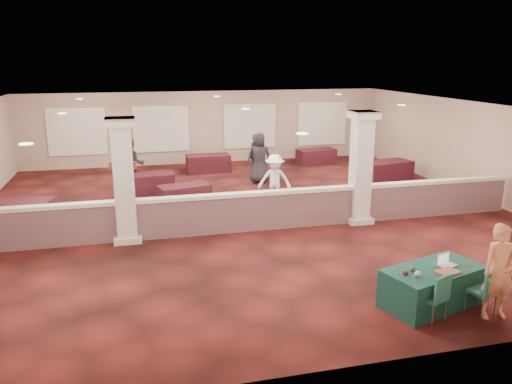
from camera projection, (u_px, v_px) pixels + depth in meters
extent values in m
plane|color=#4F1613|center=(246.00, 214.00, 15.24)|extent=(16.00, 16.00, 0.00)
cube|color=gray|center=(206.00, 127.00, 22.32)|extent=(16.00, 0.04, 3.20)
cube|color=gray|center=(366.00, 270.00, 7.32)|extent=(16.00, 0.04, 3.20)
cube|color=gray|center=(479.00, 151.00, 16.68)|extent=(0.04, 16.00, 3.20)
cube|color=silver|center=(245.00, 108.00, 14.40)|extent=(16.00, 16.00, 0.02)
cube|color=brown|center=(258.00, 213.00, 13.70)|extent=(15.60, 0.20, 1.00)
cube|color=beige|center=(258.00, 193.00, 13.56)|extent=(15.60, 0.28, 0.10)
cube|color=beige|center=(124.00, 181.00, 12.60)|extent=(0.50, 0.50, 3.20)
cube|color=beige|center=(128.00, 238.00, 13.00)|extent=(0.70, 0.70, 0.16)
cube|color=beige|center=(120.00, 122.00, 12.21)|extent=(0.72, 0.72, 0.20)
cube|color=beige|center=(361.00, 168.00, 14.11)|extent=(0.50, 0.50, 3.20)
cube|color=beige|center=(358.00, 219.00, 14.51)|extent=(0.70, 0.70, 0.16)
cube|color=beige|center=(364.00, 115.00, 13.72)|extent=(0.72, 0.72, 0.20)
cylinder|color=brown|center=(111.00, 166.00, 12.43)|extent=(0.12, 0.12, 0.18)
cylinder|color=silver|center=(111.00, 166.00, 12.43)|extent=(0.09, 0.09, 0.10)
cylinder|color=brown|center=(134.00, 165.00, 12.56)|extent=(0.12, 0.12, 0.18)
cylinder|color=silver|center=(134.00, 165.00, 12.56)|extent=(0.09, 0.09, 0.10)
cube|color=#0F3736|center=(433.00, 286.00, 9.56)|extent=(2.15, 1.49, 0.75)
cube|color=#216153|center=(481.00, 291.00, 9.23)|extent=(0.54, 0.54, 0.06)
cube|color=#216153|center=(493.00, 283.00, 9.00)|extent=(0.42, 0.16, 0.42)
cylinder|color=gray|center=(482.00, 309.00, 9.05)|extent=(0.03, 0.03, 0.40)
cylinder|color=gray|center=(495.00, 304.00, 9.22)|extent=(0.03, 0.03, 0.40)
cylinder|color=gray|center=(465.00, 301.00, 9.36)|extent=(0.03, 0.03, 0.40)
cylinder|color=gray|center=(478.00, 296.00, 9.53)|extent=(0.03, 0.03, 0.40)
cube|color=#216153|center=(431.00, 297.00, 8.98)|extent=(0.60, 0.60, 0.06)
cube|color=#216153|center=(443.00, 288.00, 8.75)|extent=(0.43, 0.21, 0.44)
cylinder|color=gray|center=(433.00, 316.00, 8.79)|extent=(0.03, 0.03, 0.42)
cylinder|color=gray|center=(445.00, 310.00, 9.01)|extent=(0.03, 0.03, 0.42)
cylinder|color=gray|center=(415.00, 308.00, 9.09)|extent=(0.03, 0.03, 0.42)
cylinder|color=gray|center=(427.00, 302.00, 9.30)|extent=(0.03, 0.03, 0.42)
imported|color=#FFA46E|center=(499.00, 272.00, 8.96)|extent=(0.68, 0.50, 1.78)
cube|color=black|center=(17.00, 214.00, 13.93)|extent=(2.06, 1.29, 0.78)
cube|color=black|center=(185.00, 195.00, 16.11)|extent=(1.77, 1.19, 0.66)
cube|color=black|center=(387.00, 171.00, 19.30)|extent=(2.01, 1.25, 0.76)
cube|color=black|center=(149.00, 184.00, 17.51)|extent=(1.75, 0.97, 0.69)
cube|color=black|center=(208.00, 163.00, 20.75)|extent=(1.79, 0.91, 0.72)
cube|color=black|center=(316.00, 156.00, 22.33)|extent=(1.76, 1.01, 0.68)
imported|color=black|center=(131.00, 165.00, 17.56)|extent=(0.92, 0.52, 1.89)
imported|color=white|center=(275.00, 180.00, 15.94)|extent=(1.17, 0.85, 1.66)
imported|color=black|center=(255.00, 155.00, 19.97)|extent=(0.97, 1.09, 1.70)
imported|color=black|center=(259.00, 158.00, 18.83)|extent=(1.01, 0.64, 1.92)
cube|color=#B9B9BD|center=(448.00, 265.00, 9.56)|extent=(0.39, 0.32, 0.02)
cube|color=#B9B9BD|center=(443.00, 257.00, 9.63)|extent=(0.33, 0.11, 0.23)
cube|color=silver|center=(443.00, 258.00, 9.63)|extent=(0.30, 0.09, 0.20)
cube|color=#D35421|center=(447.00, 272.00, 9.26)|extent=(0.48, 0.41, 0.03)
sphere|color=beige|center=(418.00, 274.00, 9.08)|extent=(0.11, 0.11, 0.11)
sphere|color=maroon|center=(405.00, 273.00, 9.14)|extent=(0.10, 0.10, 0.10)
sphere|color=#4A4B4F|center=(412.00, 268.00, 9.32)|extent=(0.11, 0.11, 0.11)
cube|color=red|center=(470.00, 266.00, 9.54)|extent=(0.13, 0.06, 0.01)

